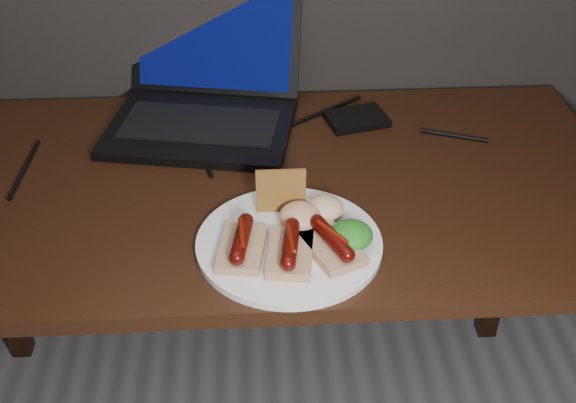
# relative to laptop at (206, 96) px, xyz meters

# --- Properties ---
(desk) EXTENTS (1.40, 0.70, 0.75)m
(desk) POSITION_rel_laptop_xyz_m (0.09, -0.25, -0.14)
(desk) COLOR black
(desk) RESTS_ON ground
(laptop) EXTENTS (0.43, 0.43, 0.25)m
(laptop) POSITION_rel_laptop_xyz_m (0.00, 0.00, 0.00)
(laptop) COLOR black
(laptop) RESTS_ON desk
(hard_drive) EXTENTS (0.14, 0.12, 0.02)m
(hard_drive) POSITION_rel_laptop_xyz_m (0.32, -0.04, -0.04)
(hard_drive) COLOR black
(hard_drive) RESTS_ON desk
(desk_cables) EXTENTS (0.93, 0.36, 0.01)m
(desk_cables) POSITION_rel_laptop_xyz_m (0.08, -0.11, -0.05)
(desk_cables) COLOR black
(desk_cables) RESTS_ON desk
(plate) EXTENTS (0.35, 0.35, 0.01)m
(plate) POSITION_rel_laptop_xyz_m (0.15, -0.44, -0.05)
(plate) COLOR silver
(plate) RESTS_ON desk
(bread_sausage_left) EXTENTS (0.09, 0.12, 0.04)m
(bread_sausage_left) POSITION_rel_laptop_xyz_m (0.07, -0.47, -0.02)
(bread_sausage_left) COLOR tan
(bread_sausage_left) RESTS_ON plate
(bread_sausage_center) EXTENTS (0.08, 0.12, 0.04)m
(bread_sausage_center) POSITION_rel_laptop_xyz_m (0.15, -0.49, -0.02)
(bread_sausage_center) COLOR tan
(bread_sausage_center) RESTS_ON plate
(bread_sausage_right) EXTENTS (0.11, 0.13, 0.04)m
(bread_sausage_right) POSITION_rel_laptop_xyz_m (0.22, -0.48, -0.02)
(bread_sausage_right) COLOR tan
(bread_sausage_right) RESTS_ON plate
(crispbread) EXTENTS (0.09, 0.01, 0.08)m
(crispbread) POSITION_rel_laptop_xyz_m (0.14, -0.36, 0.00)
(crispbread) COLOR #AD742F
(crispbread) RESTS_ON plate
(salad_greens) EXTENTS (0.07, 0.07, 0.04)m
(salad_greens) POSITION_rel_laptop_xyz_m (0.25, -0.46, -0.02)
(salad_greens) COLOR #186213
(salad_greens) RESTS_ON plate
(salsa_mound) EXTENTS (0.07, 0.07, 0.04)m
(salsa_mound) POSITION_rel_laptop_xyz_m (0.17, -0.40, -0.02)
(salsa_mound) COLOR #9A250F
(salsa_mound) RESTS_ON plate
(coleslaw_mound) EXTENTS (0.06, 0.06, 0.04)m
(coleslaw_mound) POSITION_rel_laptop_xyz_m (0.22, -0.38, -0.02)
(coleslaw_mound) COLOR beige
(coleslaw_mound) RESTS_ON plate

